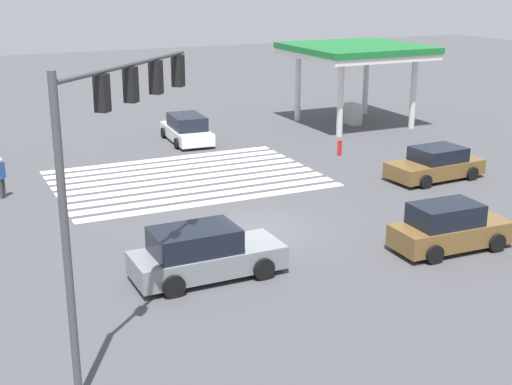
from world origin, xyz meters
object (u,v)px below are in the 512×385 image
at_px(fire_hydrant, 340,147).
at_px(traffic_signal_mast, 113,139).
at_px(car_1, 435,164).
at_px(car_0, 204,254).
at_px(car_4, 449,228).
at_px(car_3, 187,129).
at_px(pedestrian, 1,175).

bearing_deg(fire_hydrant, traffic_signal_mast, 44.16).
bearing_deg(fire_hydrant, car_1, 106.91).
xyz_separation_m(traffic_signal_mast, car_1, (-17.18, -9.42, -4.87)).
xyz_separation_m(car_0, car_4, (-8.49, 1.40, -0.01)).
relative_size(traffic_signal_mast, car_3, 1.58).
distance_m(car_0, fire_hydrant, 16.55).
relative_size(car_4, pedestrian, 2.38).
bearing_deg(car_4, pedestrian, 138.01).
bearing_deg(car_0, pedestrian, 112.57).
bearing_deg(car_4, car_3, 99.61).
xyz_separation_m(car_4, fire_hydrant, (-3.49, -12.82, -0.35)).
bearing_deg(car_4, fire_hydrant, 76.37).
distance_m(car_0, car_1, 14.87).
xyz_separation_m(car_3, fire_hydrant, (-6.17, 6.25, -0.30)).
relative_size(car_3, fire_hydrant, 5.46).
xyz_separation_m(pedestrian, fire_hydrant, (-16.76, -0.18, -0.58)).
distance_m(car_1, car_4, 8.89).
height_order(traffic_signal_mast, pedestrian, traffic_signal_mast).
bearing_deg(traffic_signal_mast, car_4, -34.55).
relative_size(traffic_signal_mast, car_0, 1.54).
distance_m(car_4, fire_hydrant, 13.29).
distance_m(car_3, pedestrian, 12.39).
height_order(traffic_signal_mast, car_3, traffic_signal_mast).
height_order(car_3, car_4, car_4).
bearing_deg(traffic_signal_mast, car_3, 21.39).
bearing_deg(car_3, car_0, 165.20).
xyz_separation_m(car_1, car_3, (7.88, -11.86, 0.04)).
distance_m(car_0, pedestrian, 12.21).
relative_size(traffic_signal_mast, car_4, 1.74).
height_order(traffic_signal_mast, car_1, traffic_signal_mast).
distance_m(traffic_signal_mast, car_1, 20.18).
relative_size(car_0, fire_hydrant, 5.57).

